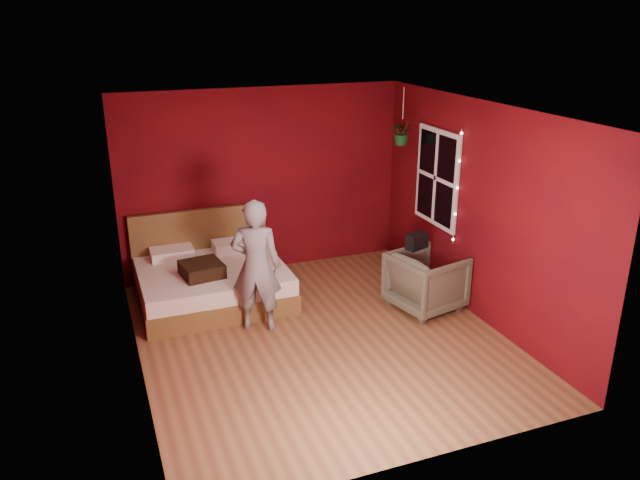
# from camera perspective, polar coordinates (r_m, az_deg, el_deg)

# --- Properties ---
(floor) EXTENTS (4.50, 4.50, 0.00)m
(floor) POSITION_cam_1_polar(r_m,az_deg,el_deg) (7.28, 0.08, -8.91)
(floor) COLOR brown
(floor) RESTS_ON ground
(room_walls) EXTENTS (4.04, 4.54, 2.62)m
(room_walls) POSITION_cam_1_polar(r_m,az_deg,el_deg) (6.62, 0.08, 3.88)
(room_walls) COLOR #660A0D
(room_walls) RESTS_ON ground
(window) EXTENTS (0.05, 0.97, 1.27)m
(window) POSITION_cam_1_polar(r_m,az_deg,el_deg) (8.30, 10.62, 5.62)
(window) COLOR white
(window) RESTS_ON room_walls
(fairy_lights) EXTENTS (0.04, 0.04, 1.45)m
(fairy_lights) POSITION_cam_1_polar(r_m,az_deg,el_deg) (7.86, 12.44, 4.67)
(fairy_lights) COLOR silver
(fairy_lights) RESTS_ON room_walls
(bed) EXTENTS (1.86, 1.58, 1.02)m
(bed) POSITION_cam_1_polar(r_m,az_deg,el_deg) (8.23, -9.91, -3.57)
(bed) COLOR brown
(bed) RESTS_ON ground
(person) EXTENTS (0.68, 0.58, 1.58)m
(person) POSITION_cam_1_polar(r_m,az_deg,el_deg) (7.19, -5.86, -2.37)
(person) COLOR gray
(person) RESTS_ON ground
(armchair) EXTENTS (0.97, 0.95, 0.74)m
(armchair) POSITION_cam_1_polar(r_m,az_deg,el_deg) (7.91, 9.68, -3.73)
(armchair) COLOR #60604C
(armchair) RESTS_ON ground
(handbag) EXTENTS (0.31, 0.23, 0.20)m
(handbag) POSITION_cam_1_polar(r_m,az_deg,el_deg) (7.88, 8.84, -0.09)
(handbag) COLOR black
(handbag) RESTS_ON armchair
(throw_pillow) EXTENTS (0.54, 0.54, 0.17)m
(throw_pillow) POSITION_cam_1_polar(r_m,az_deg,el_deg) (7.83, -10.75, -2.65)
(throw_pillow) COLOR black
(throw_pillow) RESTS_ON bed
(hanging_plant) EXTENTS (0.33, 0.30, 0.77)m
(hanging_plant) POSITION_cam_1_polar(r_m,az_deg,el_deg) (8.61, 7.51, 9.76)
(hanging_plant) COLOR silver
(hanging_plant) RESTS_ON room_walls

